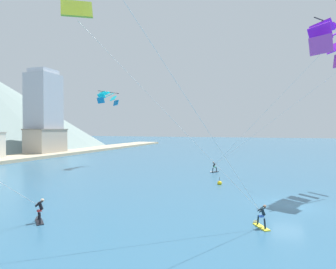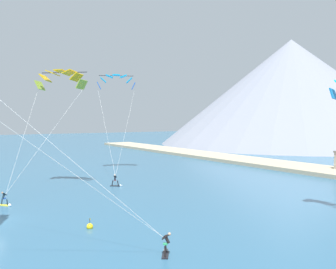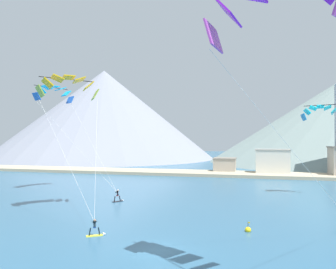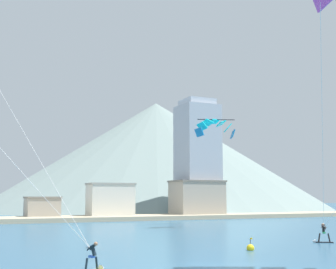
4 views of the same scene
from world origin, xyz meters
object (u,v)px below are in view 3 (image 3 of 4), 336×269
object	(u,v)px
parafoil_kite_mid_center	(54,92)
parafoil_kite_distant_high_outer	(320,111)
race_marker_buoy	(248,230)
kitesurfer_mid_center	(119,198)
parafoil_kite_near_trail	(69,85)
kitesurfer_near_trail	(97,231)

from	to	relation	value
parafoil_kite_mid_center	parafoil_kite_distant_high_outer	distance (m)	42.68
parafoil_kite_mid_center	race_marker_buoy	world-z (taller)	parafoil_kite_mid_center
parafoil_kite_distant_high_outer	kitesurfer_mid_center	bearing A→B (deg)	-156.51
kitesurfer_mid_center	parafoil_kite_near_trail	size ratio (longest dim) A/B	0.12
kitesurfer_mid_center	parafoil_kite_distant_high_outer	world-z (taller)	parafoil_kite_distant_high_outer
parafoil_kite_near_trail	race_marker_buoy	world-z (taller)	parafoil_kite_near_trail
parafoil_kite_distant_high_outer	race_marker_buoy	distance (m)	27.69
kitesurfer_near_trail	parafoil_kite_near_trail	size ratio (longest dim) A/B	0.11
parafoil_kite_mid_center	kitesurfer_mid_center	bearing A→B (deg)	-24.56
race_marker_buoy	parafoil_kite_near_trail	bearing A→B (deg)	169.78
parafoil_kite_mid_center	race_marker_buoy	size ratio (longest dim) A/B	16.21
kitesurfer_mid_center	race_marker_buoy	distance (m)	20.16
race_marker_buoy	kitesurfer_mid_center	bearing A→B (deg)	149.06
kitesurfer_near_trail	parafoil_kite_near_trail	distance (m)	18.76
kitesurfer_mid_center	race_marker_buoy	size ratio (longest dim) A/B	1.73
parafoil_kite_near_trail	parafoil_kite_mid_center	distance (m)	17.14
kitesurfer_near_trail	kitesurfer_mid_center	world-z (taller)	kitesurfer_mid_center
kitesurfer_mid_center	parafoil_kite_distant_high_outer	distance (m)	32.52
kitesurfer_mid_center	parafoil_kite_mid_center	world-z (taller)	parafoil_kite_mid_center
kitesurfer_near_trail	race_marker_buoy	size ratio (longest dim) A/B	1.64
parafoil_kite_near_trail	kitesurfer_mid_center	bearing A→B (deg)	60.52
parafoil_kite_near_trail	race_marker_buoy	distance (m)	26.03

